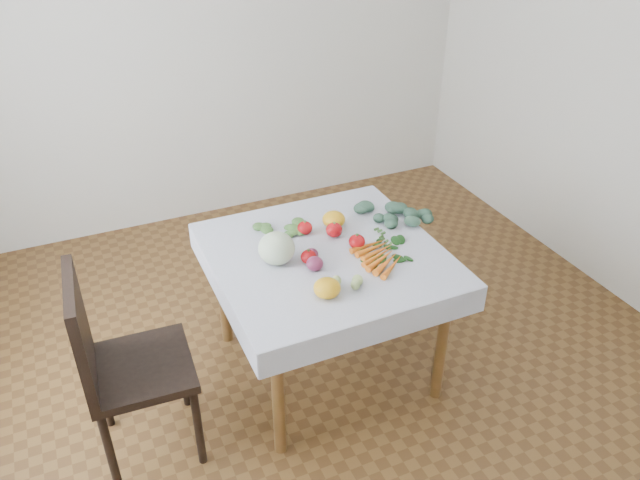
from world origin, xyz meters
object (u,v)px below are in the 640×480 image
object	(u,v)px
table	(326,270)
carrot_bunch	(379,256)
chair	(116,358)
heirloom_back	(334,219)
cabbage	(277,248)

from	to	relation	value
table	carrot_bunch	xyz separation A→B (m)	(0.22, -0.15, 0.12)
chair	carrot_bunch	xyz separation A→B (m)	(1.29, -0.01, 0.20)
heirloom_back	chair	bearing A→B (deg)	-163.39
table	heirloom_back	world-z (taller)	heirloom_back
chair	carrot_bunch	size ratio (longest dim) A/B	3.13
heirloom_back	cabbage	bearing A→B (deg)	-153.58
table	carrot_bunch	size ratio (longest dim) A/B	3.11
cabbage	heirloom_back	bearing A→B (deg)	26.42
cabbage	heirloom_back	size ratio (longest dim) A/B	1.45
heirloom_back	carrot_bunch	world-z (taller)	heirloom_back
carrot_bunch	cabbage	bearing A→B (deg)	159.75
table	cabbage	size ratio (longest dim) A/B	5.62
chair	heirloom_back	bearing A→B (deg)	16.61
table	heirloom_back	distance (m)	0.30
chair	cabbage	bearing A→B (deg)	11.44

